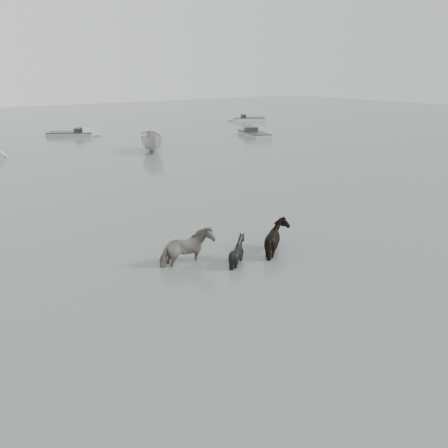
{
  "coord_description": "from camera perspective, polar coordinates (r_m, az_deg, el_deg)",
  "views": [
    {
      "loc": [
        -6.96,
        -10.99,
        5.7
      ],
      "look_at": [
        0.57,
        0.0,
        1.0
      ],
      "focal_mm": 35.0,
      "sensor_mm": 36.0,
      "label": 1
    }
  ],
  "objects": [
    {
      "name": "pony_pinto",
      "position": [
        13.48,
        -4.95,
        -2.32
      ],
      "size": [
        1.71,
        0.78,
        1.44
      ],
      "primitive_type": "imported",
      "rotation": [
        0.0,
        0.0,
        1.57
      ],
      "color": "black",
      "rests_on": "ground"
    },
    {
      "name": "skiff_star",
      "position": [
        53.83,
        3.24,
        13.72
      ],
      "size": [
        5.42,
        3.87,
        0.75
      ],
      "primitive_type": null,
      "rotation": [
        0.0,
        0.0,
        2.66
      ],
      "color": "silver",
      "rests_on": "ground"
    },
    {
      "name": "skiff_port",
      "position": [
        40.71,
        4.0,
        11.87
      ],
      "size": [
        2.88,
        5.86,
        0.75
      ],
      "primitive_type": null,
      "rotation": [
        0.0,
        0.0,
        1.33
      ],
      "color": "#989B98",
      "rests_on": "ground"
    },
    {
      "name": "pony_black",
      "position": [
        13.59,
        1.77,
        -2.68
      ],
      "size": [
        1.13,
        1.02,
        1.18
      ],
      "primitive_type": "imported",
      "rotation": [
        0.0,
        0.0,
        1.51
      ],
      "color": "black",
      "rests_on": "ground"
    },
    {
      "name": "ground",
      "position": [
        14.21,
        -1.91,
        -4.24
      ],
      "size": [
        140.0,
        140.0,
        0.0
      ],
      "primitive_type": "plane",
      "color": "#495750",
      "rests_on": "ground"
    },
    {
      "name": "skiff_mid",
      "position": [
        43.13,
        -19.37,
        11.27
      ],
      "size": [
        5.64,
        4.3,
        0.75
      ],
      "primitive_type": null,
      "rotation": [
        0.0,
        0.0,
        -0.55
      ],
      "color": "gray",
      "rests_on": "ground"
    },
    {
      "name": "pony_dark",
      "position": [
        14.4,
        7.18,
        -1.07
      ],
      "size": [
        1.62,
        1.73,
        1.39
      ],
      "primitive_type": "imported",
      "rotation": [
        0.0,
        0.0,
        1.17
      ],
      "color": "black",
      "rests_on": "ground"
    },
    {
      "name": "boat_small",
      "position": [
        33.31,
        -9.36,
        10.67
      ],
      "size": [
        2.74,
        4.29,
        1.55
      ],
      "primitive_type": "imported",
      "rotation": [
        0.0,
        0.0,
        -0.33
      ],
      "color": "#A5A4A1",
      "rests_on": "ground"
    }
  ]
}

